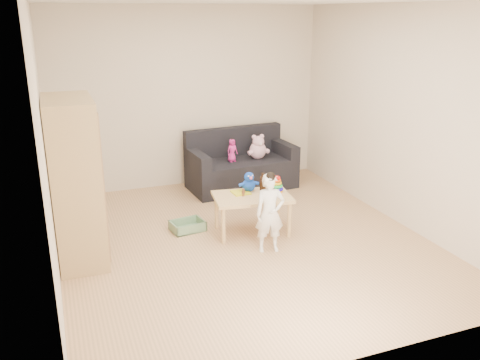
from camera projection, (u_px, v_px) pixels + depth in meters
name	position (u px, v px, depth m)	size (l,w,h in m)	color
room	(244.00, 130.00, 5.40)	(4.50, 4.50, 4.50)	tan
wardrobe	(75.00, 181.00, 5.17)	(0.47, 0.94, 1.70)	tan
sofa	(242.00, 174.00, 7.52)	(1.54, 0.77, 0.43)	black
play_table	(252.00, 214.00, 5.96)	(0.88, 0.56, 0.47)	#DBC578
storage_bin	(188.00, 226.00, 6.08)	(0.38, 0.29, 0.12)	gray
toddler	(270.00, 214.00, 5.45)	(0.31, 0.21, 0.85)	white
pink_bear	(258.00, 148.00, 7.46)	(0.27, 0.23, 0.31)	#EEAFC7
doll	(232.00, 151.00, 7.30)	(0.17, 0.11, 0.33)	#EA2B97
ring_stacker	(276.00, 185.00, 6.00)	(0.17, 0.17, 0.19)	orange
brown_bottle	(263.00, 183.00, 6.05)	(0.07, 0.07, 0.21)	black
blue_plush	(249.00, 181.00, 5.99)	(0.20, 0.16, 0.24)	blue
wooden_figure	(243.00, 192.00, 5.85)	(0.04, 0.03, 0.10)	brown
yellow_book	(241.00, 192.00, 5.97)	(0.20, 0.20, 0.01)	#D1CC16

